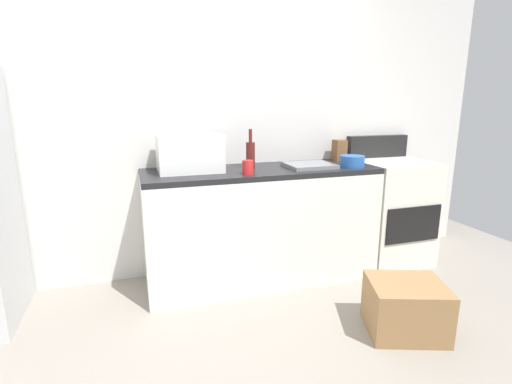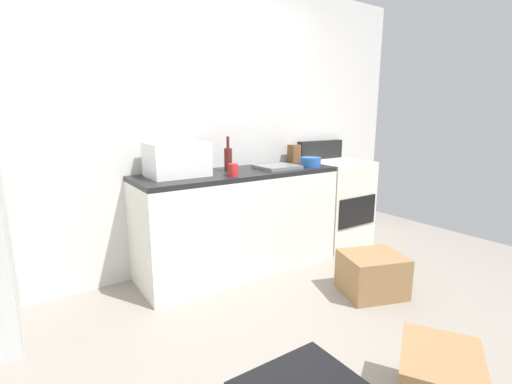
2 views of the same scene
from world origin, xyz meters
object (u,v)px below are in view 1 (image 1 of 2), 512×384
Objects in this scene: microwave at (190,153)px; knife_block at (339,150)px; wine_bottle at (250,154)px; coffee_mug at (248,167)px; cardboard_box_large at (405,307)px; stove_oven at (390,209)px; mixing_bowl at (352,161)px.

microwave is 2.56× the size of knife_block.
wine_bottle reaches higher than coffee_mug.
cardboard_box_large is at bearing -46.29° from coffee_mug.
stove_oven is at bearing 58.48° from cardboard_box_large.
coffee_mug is at bearing -158.05° from knife_block.
knife_block is at bearing 156.77° from stove_oven.
knife_block is 1.46m from cardboard_box_large.
wine_bottle is 0.27m from coffee_mug.
stove_oven is 0.72m from mixing_bowl.
coffee_mug is 1.03m from knife_block.
microwave reaches higher than coffee_mug.
wine_bottle is 1.51m from cardboard_box_large.
stove_oven is at bearing -2.26° from wine_bottle.
microwave is 0.46m from coffee_mug.
stove_oven is 0.71m from knife_block.
wine_bottle reaches higher than microwave.
knife_block is at bearing 81.26° from cardboard_box_large.
microwave reaches higher than stove_oven.
cardboard_box_large is at bearing -57.48° from wine_bottle.
cardboard_box_large is (0.67, -1.06, -0.85)m from wine_bottle.
microwave reaches higher than knife_block.
wine_bottle is at bearing 177.74° from stove_oven.
microwave reaches higher than cardboard_box_large.
knife_block is 0.95× the size of mixing_bowl.
knife_block is (-0.43, 0.19, 0.52)m from stove_oven.
coffee_mug is 0.56× the size of knife_block.
microwave is 4.60× the size of coffee_mug.
mixing_bowl is at bearing -9.54° from microwave.
knife_block is at bearing 76.55° from mixing_bowl.
knife_block reaches higher than mixing_bowl.
knife_block is 0.40× the size of cardboard_box_large.
knife_block is (0.95, 0.38, 0.04)m from coffee_mug.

